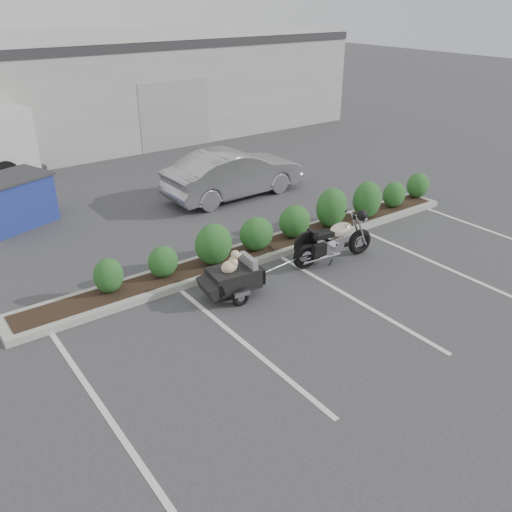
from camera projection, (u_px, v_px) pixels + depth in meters
ground at (288, 303)px, 10.92m from camera, size 90.00×90.00×0.00m
planter_kerb at (263, 250)px, 13.01m from camera, size 12.00×1.00×0.15m
building at (31, 90)px, 22.39m from camera, size 26.00×10.00×4.00m
motorcycle at (334, 241)px, 12.41m from camera, size 2.19×0.79×1.26m
pet_trailer at (233, 277)px, 10.99m from camera, size 1.76×0.99×1.04m
sedan at (234, 173)px, 16.35m from camera, size 4.38×1.61×1.43m
dumpster at (11, 201)px, 14.30m from camera, size 2.38×1.99×1.33m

